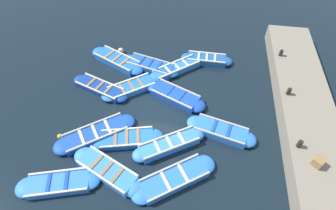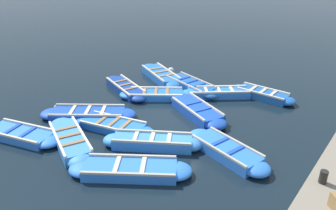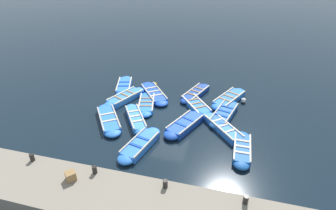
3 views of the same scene
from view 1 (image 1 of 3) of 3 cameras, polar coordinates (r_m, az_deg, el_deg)
ground_plane at (r=13.41m, az=-3.02°, el=-1.93°), size 120.00×120.00×0.00m
boat_far_corner at (r=11.74m, az=-13.05°, el=-13.74°), size 3.63×2.25×0.43m
boat_drifting at (r=12.91m, az=-15.50°, el=-6.05°), size 3.74×3.12×0.39m
boat_outer_left at (r=15.57m, az=1.86°, el=7.97°), size 3.24×2.92×0.41m
boat_centre at (r=11.33m, az=1.38°, el=-15.70°), size 3.68×2.97×0.38m
boat_outer_right at (r=16.39m, az=-11.01°, el=9.51°), size 3.85×2.50×0.44m
boat_stern_in at (r=12.45m, az=-8.89°, el=-7.30°), size 3.51×1.71×0.35m
boat_bow_out at (r=12.09m, az=0.28°, el=-8.57°), size 3.38×2.52×0.45m
boat_near_quay at (r=12.12m, az=-22.71°, el=-15.46°), size 3.57×1.87×0.36m
boat_end_of_row at (r=13.96m, az=1.59°, el=2.02°), size 3.60×2.26×0.44m
boat_tucked at (r=12.77m, az=11.42°, el=-5.57°), size 3.50×1.67×0.42m
boat_broadside at (r=14.57m, az=-7.94°, el=3.78°), size 3.28×2.77×0.38m
boat_alongside at (r=15.75m, az=-3.92°, el=8.50°), size 3.78×1.82×0.44m
boat_mid_row at (r=14.86m, az=-14.57°, el=3.59°), size 3.59×1.95×0.40m
boat_inner_gap at (r=16.36m, az=8.39°, el=9.79°), size 3.13×0.87×0.41m
quay_wall at (r=13.98m, az=28.28°, el=-4.11°), size 2.49×15.51×0.94m
bollard_mid_north at (r=12.30m, az=26.75°, el=-7.58°), size 0.20×0.20×0.35m
bollard_mid_south at (r=14.21m, az=24.84°, el=2.71°), size 0.20×0.20×0.35m
bollard_south at (r=16.47m, az=23.40°, el=10.37°), size 0.20×0.20×0.35m
wooden_crate at (r=12.12m, az=29.90°, el=-10.69°), size 0.53×0.53×0.38m
buoy_orange_near at (r=13.42m, az=-22.49°, el=-6.33°), size 0.24×0.24×0.24m
buoy_yellow_far at (r=17.13m, az=-10.24°, el=11.57°), size 0.36×0.36×0.36m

